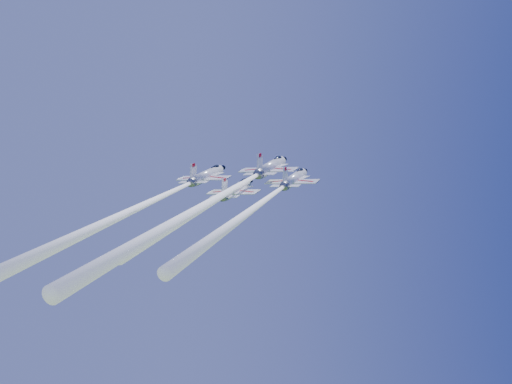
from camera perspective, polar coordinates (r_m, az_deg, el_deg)
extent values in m
cylinder|color=white|center=(105.31, 1.46, 2.51)|extent=(4.54, 6.74, 12.72)
cone|color=white|center=(112.37, 2.67, 3.21)|extent=(3.06, 3.39, 2.99)
cone|color=black|center=(114.02, 2.93, 3.36)|extent=(1.55, 1.71, 1.50)
cone|color=slate|center=(98.86, 0.20, 1.77)|extent=(2.90, 3.02, 1.89)
ellipsoid|color=black|center=(109.76, 2.23, 3.36)|extent=(2.68, 3.37, 2.08)
cube|color=black|center=(108.22, 1.97, 3.35)|extent=(0.79, 1.13, 0.71)
cube|color=white|center=(104.17, 1.25, 2.24)|extent=(10.93, 8.61, 2.04)
cube|color=white|center=(108.05, 1.21, 2.62)|extent=(2.89, 3.44, 1.35)
cube|color=white|center=(107.22, 2.55, 2.65)|extent=(2.89, 3.44, 1.35)
cube|color=white|center=(99.81, 0.40, 1.83)|extent=(5.92, 4.59, 1.07)
cube|color=white|center=(99.81, 0.38, 2.85)|extent=(1.85, 3.13, 3.88)
cube|color=#AD0811|center=(99.89, 0.38, 3.69)|extent=(0.88, 1.30, 1.00)
cube|color=black|center=(105.48, 1.50, 1.99)|extent=(5.80, 8.77, 3.85)
sphere|color=white|center=(98.62, 0.15, 1.74)|extent=(1.08, 1.18, 0.96)
cone|color=white|center=(74.68, -6.74, -2.27)|extent=(10.26, 19.86, 51.23)
cylinder|color=white|center=(101.52, -4.99, 1.66)|extent=(4.01, 5.95, 11.24)
cone|color=white|center=(107.47, -3.51, 2.36)|extent=(2.70, 3.00, 2.64)
cone|color=black|center=(108.87, -3.19, 2.51)|extent=(1.36, 1.51, 1.32)
cone|color=slate|center=(96.11, -6.50, 0.94)|extent=(2.56, 2.66, 1.67)
ellipsoid|color=black|center=(105.26, -4.04, 2.47)|extent=(2.37, 2.98, 1.83)
cube|color=black|center=(103.96, -4.37, 2.46)|extent=(0.70, 1.00, 0.63)
cube|color=white|center=(100.56, -5.24, 1.40)|extent=(9.65, 7.61, 1.80)
cube|color=white|center=(103.96, -5.07, 1.78)|extent=(2.55, 3.04, 1.19)
cube|color=white|center=(102.99, -3.89, 1.80)|extent=(2.55, 3.04, 1.19)
cube|color=white|center=(96.90, -6.27, 0.99)|extent=(5.23, 4.05, 0.95)
cube|color=white|center=(96.88, -6.29, 1.92)|extent=(1.63, 2.76, 3.42)
cube|color=#AD0811|center=(96.93, -6.29, 2.69)|extent=(0.78, 1.15, 0.88)
cube|color=black|center=(101.67, -4.94, 1.18)|extent=(5.12, 7.75, 3.40)
sphere|color=white|center=(95.90, -6.57, 0.91)|extent=(0.95, 1.04, 0.85)
cone|color=white|center=(77.55, -13.68, -2.47)|extent=(8.55, 16.39, 41.90)
cylinder|color=white|center=(98.89, 3.81, 1.31)|extent=(3.91, 5.81, 10.97)
cone|color=white|center=(105.02, 4.79, 2.02)|extent=(2.64, 2.92, 2.57)
cone|color=black|center=(106.46, 5.00, 2.18)|extent=(1.33, 1.47, 1.29)
cone|color=slate|center=(93.28, 2.80, 0.56)|extent=(2.50, 2.60, 1.63)
ellipsoid|color=black|center=(102.75, 4.44, 2.13)|extent=(2.31, 2.90, 1.79)
cube|color=black|center=(101.41, 4.22, 2.11)|extent=(0.68, 0.97, 0.62)
cube|color=white|center=(97.91, 3.65, 1.05)|extent=(9.42, 7.42, 1.76)
cube|color=white|center=(101.23, 3.53, 1.44)|extent=(2.49, 2.97, 1.16)
cube|color=white|center=(100.60, 4.78, 1.45)|extent=(2.49, 2.97, 1.16)
cube|color=white|center=(94.11, 2.96, 0.62)|extent=(5.11, 3.96, 0.92)
cube|color=white|center=(94.08, 2.95, 1.56)|extent=(1.59, 2.69, 3.34)
cube|color=#AD0811|center=(94.11, 2.94, 2.33)|extent=(0.76, 1.12, 0.86)
cube|color=black|center=(99.06, 3.85, 0.83)|extent=(5.00, 7.56, 3.32)
sphere|color=white|center=(93.07, 2.76, 0.53)|extent=(0.93, 1.02, 0.83)
cone|color=white|center=(74.78, -1.73, -2.75)|extent=(7.97, 15.15, 38.44)
cylinder|color=white|center=(94.02, -2.03, 0.27)|extent=(3.67, 5.45, 10.29)
cone|color=white|center=(99.56, -0.73, 1.04)|extent=(2.48, 2.74, 2.41)
cone|color=black|center=(100.86, -0.45, 1.21)|extent=(1.25, 1.38, 1.21)
cone|color=slate|center=(88.97, -3.36, -0.52)|extent=(2.34, 2.44, 1.53)
ellipsoid|color=black|center=(97.49, -1.20, 1.12)|extent=(2.17, 2.73, 1.68)
cube|color=black|center=(96.27, -1.48, 1.09)|extent=(0.64, 0.91, 0.58)
cube|color=white|center=(93.13, -2.25, 0.00)|extent=(8.84, 6.97, 1.65)
cube|color=white|center=(96.24, -2.18, 0.43)|extent=(2.33, 2.79, 1.09)
cube|color=white|center=(95.45, -0.98, 0.43)|extent=(2.33, 2.79, 1.09)
cube|color=white|center=(89.71, -3.16, -0.45)|extent=(4.79, 3.71, 0.87)
cube|color=white|center=(89.66, -3.17, 0.47)|extent=(1.49, 2.53, 3.14)
cube|color=#AD0811|center=(89.67, -3.18, 1.23)|extent=(0.71, 1.05, 0.81)
cube|color=black|center=(94.18, -1.99, -0.20)|extent=(4.69, 7.10, 3.11)
sphere|color=white|center=(88.78, -3.42, -0.55)|extent=(0.87, 0.95, 0.78)
cone|color=white|center=(76.29, -7.63, -3.04)|extent=(6.22, 11.36, 27.76)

